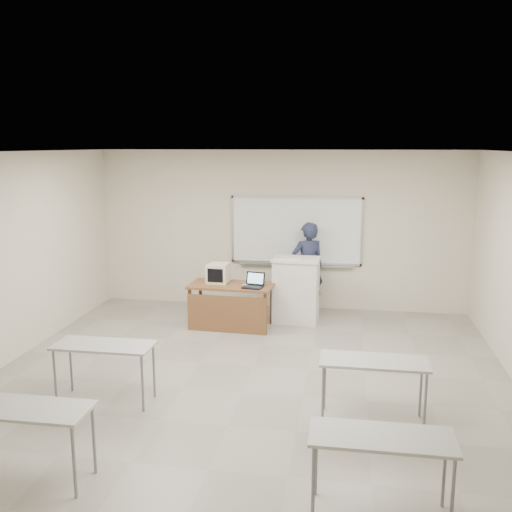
% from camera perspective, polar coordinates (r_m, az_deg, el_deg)
% --- Properties ---
extents(floor, '(7.00, 8.00, 0.01)m').
position_cam_1_polar(floor, '(7.44, -1.42, -13.51)').
color(floor, gray).
rests_on(floor, ground).
extents(whiteboard, '(2.48, 0.10, 1.31)m').
position_cam_1_polar(whiteboard, '(10.78, 4.04, 2.46)').
color(whiteboard, white).
rests_on(whiteboard, floor).
extents(student_desks, '(4.40, 2.20, 0.73)m').
position_cam_1_polar(student_desks, '(5.96, -3.92, -12.92)').
color(student_desks, '#A7A6A2').
rests_on(student_desks, floor).
extents(instructor_desk, '(1.42, 0.71, 0.75)m').
position_cam_1_polar(instructor_desk, '(9.68, -2.61, -4.20)').
color(instructor_desk, brown).
rests_on(instructor_desk, floor).
extents(podium, '(0.81, 0.59, 1.15)m').
position_cam_1_polar(podium, '(10.09, 4.02, -3.39)').
color(podium, white).
rests_on(podium, floor).
extents(crt_monitor, '(0.36, 0.41, 0.34)m').
position_cam_1_polar(crt_monitor, '(9.87, -3.77, -1.71)').
color(crt_monitor, beige).
rests_on(crt_monitor, instructor_desk).
extents(laptop, '(0.32, 0.30, 0.24)m').
position_cam_1_polar(laptop, '(9.53, -0.28, -2.79)').
color(laptop, black).
rests_on(laptop, instructor_desk).
extents(mouse, '(0.10, 0.07, 0.04)m').
position_cam_1_polar(mouse, '(9.61, -1.15, -2.91)').
color(mouse, gray).
rests_on(mouse, instructor_desk).
extents(keyboard, '(0.51, 0.28, 0.03)m').
position_cam_1_polar(keyboard, '(9.85, 3.13, -0.24)').
color(keyboard, beige).
rests_on(keyboard, podium).
extents(presenter, '(0.73, 0.63, 1.70)m').
position_cam_1_polar(presenter, '(10.64, 5.17, -1.14)').
color(presenter, black).
rests_on(presenter, floor).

